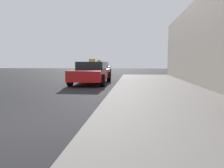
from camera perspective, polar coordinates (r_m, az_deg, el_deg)
The scene contains 3 objects.
sidewalk at distance 3.62m, azimuth 24.46°, elevation -13.54°, with size 4.00×32.00×0.15m, color gray.
car_red at distance 12.57m, azimuth -5.42°, elevation 3.05°, with size 1.93×4.44×1.43m.
car_blue at distance 20.29m, azimuth -3.56°, elevation 4.10°, with size 2.05×4.14×1.43m.
Camera 1 is at (2.85, -3.23, 1.24)m, focal length 34.51 mm.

